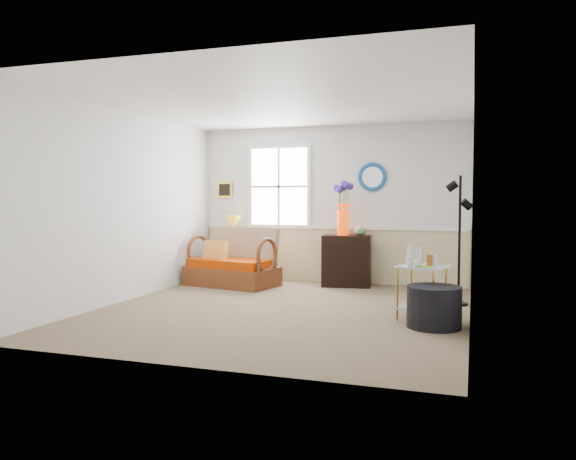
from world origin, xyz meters
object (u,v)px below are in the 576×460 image
(lamp_stand, at_px, (234,263))
(cabinet, at_px, (347,261))
(ottoman, at_px, (434,307))
(loveseat, at_px, (232,257))
(floor_lamp, at_px, (459,240))
(side_table, at_px, (422,293))

(lamp_stand, height_order, cabinet, cabinet)
(ottoman, bearing_deg, cabinet, 121.05)
(loveseat, bearing_deg, lamp_stand, 123.92)
(loveseat, bearing_deg, ottoman, -19.03)
(lamp_stand, relative_size, cabinet, 0.69)
(floor_lamp, bearing_deg, cabinet, 153.48)
(side_table, distance_m, ottoman, 0.39)
(lamp_stand, relative_size, floor_lamp, 0.33)
(side_table, xyz_separation_m, floor_lamp, (0.38, 1.08, 0.54))
(side_table, bearing_deg, ottoman, -65.38)
(cabinet, xyz_separation_m, ottoman, (1.52, -2.52, -0.18))
(lamp_stand, distance_m, ottoman, 4.43)
(ottoman, bearing_deg, loveseat, 148.84)
(lamp_stand, height_order, side_table, side_table)
(loveseat, distance_m, ottoman, 3.84)
(loveseat, distance_m, lamp_stand, 0.75)
(loveseat, bearing_deg, floor_lamp, 3.12)
(side_table, bearing_deg, floor_lamp, 70.46)
(side_table, bearing_deg, cabinet, 122.01)
(cabinet, distance_m, floor_lamp, 2.11)
(loveseat, relative_size, side_table, 2.23)
(floor_lamp, height_order, ottoman, floor_lamp)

